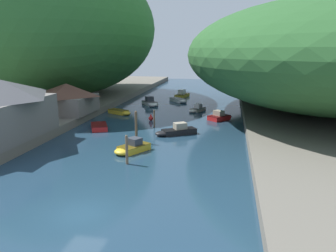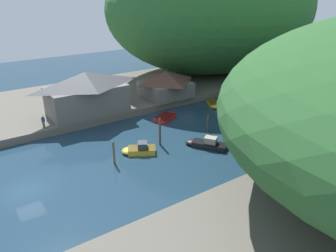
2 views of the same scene
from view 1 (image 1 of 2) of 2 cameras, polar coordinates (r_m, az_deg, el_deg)
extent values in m
plane|color=#1E384C|center=(50.04, -0.05, 1.31)|extent=(130.00, 130.00, 0.00)
cube|color=#666056|center=(58.31, -22.15, 2.59)|extent=(22.00, 120.00, 1.07)
cube|color=#666056|center=(50.80, 25.51, 0.78)|extent=(22.00, 120.00, 1.07)
ellipsoid|color=#2D662D|center=(71.20, -17.18, 15.98)|extent=(34.27, 47.97, 26.57)
ellipsoid|color=#285628|center=(58.52, 25.35, 11.14)|extent=(42.56, 59.58, 16.75)
cube|color=slate|center=(39.11, -26.53, 1.13)|extent=(6.20, 11.18, 4.16)
pyramid|color=#4C4C51|center=(38.64, -27.02, 5.65)|extent=(6.70, 12.08, 2.09)
cube|color=slate|center=(51.04, -17.10, 3.65)|extent=(7.11, 7.37, 2.57)
pyramid|color=brown|center=(50.74, -17.28, 6.08)|extent=(7.67, 7.96, 1.80)
cube|color=gold|center=(34.48, -5.93, -3.85)|extent=(3.19, 3.70, 0.66)
ellipsoid|color=gold|center=(33.46, -7.94, -4.45)|extent=(2.30, 2.26, 0.66)
cube|color=#4C3E0E|center=(34.38, -5.94, -3.30)|extent=(3.25, 3.77, 0.03)
cube|color=#333842|center=(34.34, -5.83, -2.68)|extent=(1.67, 1.61, 0.76)
cube|color=white|center=(62.09, -3.20, 4.00)|extent=(3.69, 4.21, 0.67)
ellipsoid|color=white|center=(60.33, -2.57, 3.73)|extent=(2.54, 2.58, 0.67)
cube|color=#525252|center=(62.03, -3.21, 4.32)|extent=(3.76, 4.29, 0.03)
cube|color=#333842|center=(62.08, -3.25, 4.74)|extent=(1.83, 1.84, 0.91)
cube|color=red|center=(49.57, 8.87, 1.43)|extent=(3.50, 3.61, 0.68)
ellipsoid|color=red|center=(50.67, 10.03, 1.65)|extent=(2.44, 2.40, 0.68)
cube|color=#450A0A|center=(49.50, 8.88, 1.83)|extent=(3.57, 3.68, 0.03)
cube|color=#9E937F|center=(49.36, 8.82, 2.24)|extent=(1.76, 1.72, 0.77)
cube|color=black|center=(40.94, 1.95, -1.00)|extent=(4.41, 3.63, 0.64)
ellipsoid|color=black|center=(40.15, -0.81, -1.28)|extent=(2.59, 2.41, 0.64)
cube|color=black|center=(40.86, 1.95, -0.54)|extent=(4.50, 3.70, 0.03)
cube|color=#9E937F|center=(40.82, 2.13, 0.01)|extent=(1.84, 1.73, 0.82)
cube|color=gold|center=(71.86, 2.46, 5.31)|extent=(2.88, 4.47, 0.67)
ellipsoid|color=gold|center=(73.72, 3.13, 5.51)|extent=(2.21, 2.46, 0.67)
cube|color=#4C3E0E|center=(71.81, 2.46, 5.59)|extent=(2.94, 4.56, 0.03)
cube|color=silver|center=(71.62, 2.42, 5.96)|extent=(1.61, 1.74, 1.01)
cube|color=white|center=(65.82, 1.70, 4.55)|extent=(3.73, 3.96, 0.66)
ellipsoid|color=white|center=(64.25, 2.56, 4.32)|extent=(2.46, 2.49, 0.66)
cube|color=#525252|center=(65.76, 1.71, 4.85)|extent=(3.80, 4.04, 0.03)
cube|color=silver|center=(56.10, 5.21, 2.85)|extent=(2.58, 3.30, 0.49)
ellipsoid|color=silver|center=(54.85, 4.40, 2.62)|extent=(1.87, 1.93, 0.49)
cube|color=#504E4A|center=(56.05, 5.21, 3.11)|extent=(2.64, 3.37, 0.03)
cube|color=silver|center=(56.06, 5.27, 3.49)|extent=(1.36, 1.37, 0.76)
cube|color=red|center=(44.36, -11.91, -0.15)|extent=(3.29, 3.98, 0.64)
ellipsoid|color=red|center=(46.05, -12.05, 0.35)|extent=(2.44, 2.38, 0.64)
cube|color=#450A0A|center=(44.28, -11.93, 0.28)|extent=(3.35, 4.06, 0.03)
cube|color=gold|center=(54.26, -8.64, 2.47)|extent=(3.71, 2.89, 0.65)
ellipsoid|color=gold|center=(53.04, -7.37, 2.26)|extent=(2.16, 2.03, 0.65)
cube|color=#4C3E0E|center=(54.19, -8.65, 2.82)|extent=(3.79, 2.94, 0.03)
cylinder|color=brown|center=(30.51, -7.19, -4.26)|extent=(0.26, 0.26, 2.64)
sphere|color=brown|center=(30.12, -7.27, -1.77)|extent=(0.23, 0.23, 0.23)
cylinder|color=brown|center=(37.07, -5.56, -0.32)|extent=(0.29, 0.29, 3.51)
sphere|color=brown|center=(36.68, -5.62, 2.43)|extent=(0.26, 0.26, 0.26)
cylinder|color=brown|center=(44.37, -2.41, 1.22)|extent=(0.21, 0.21, 2.27)
sphere|color=brown|center=(44.13, -2.43, 2.71)|extent=(0.19, 0.19, 0.19)
sphere|color=red|center=(48.55, -3.00, 1.33)|extent=(0.70, 0.70, 0.70)
cone|color=red|center=(48.44, -3.01, 1.94)|extent=(0.35, 0.35, 0.35)
cylinder|color=#282D3D|center=(40.74, -22.85, -0.45)|extent=(0.13, 0.13, 0.85)
cylinder|color=#282D3D|center=(40.90, -22.75, -0.39)|extent=(0.13, 0.13, 0.85)
cube|color=gold|center=(40.66, -22.90, 0.59)|extent=(0.28, 0.41, 0.62)
sphere|color=tan|center=(40.58, -22.95, 1.17)|extent=(0.22, 0.22, 0.22)
camera|label=2|loc=(26.90, 71.73, 22.40)|focal=35.00mm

